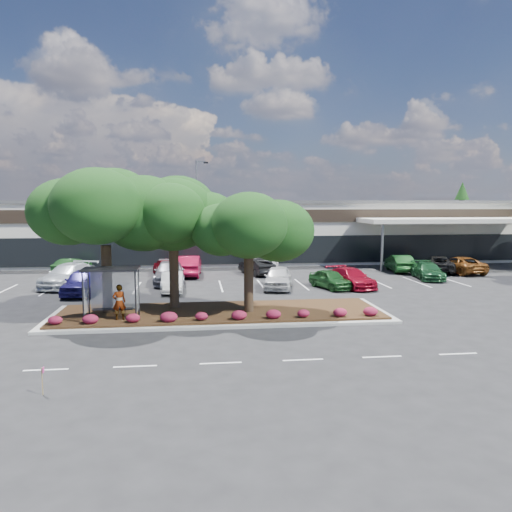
{
  "coord_description": "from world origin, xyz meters",
  "views": [
    {
      "loc": [
        -3.3,
        -22.48,
        6.13
      ],
      "look_at": [
        0.62,
        9.63,
        2.6
      ],
      "focal_mm": 35.0,
      "sensor_mm": 36.0,
      "label": 1
    }
  ],
  "objects": [
    {
      "name": "ground",
      "position": [
        0.0,
        0.0,
        0.0
      ],
      "size": [
        160.0,
        160.0,
        0.0
      ],
      "primitive_type": "plane",
      "color": "black",
      "rests_on": "ground"
    },
    {
      "name": "retail_store",
      "position": [
        0.06,
        33.91,
        3.15
      ],
      "size": [
        80.4,
        25.2,
        6.25
      ],
      "color": "beige",
      "rests_on": "ground"
    },
    {
      "name": "landscape_island",
      "position": [
        -2.0,
        4.0,
        0.12
      ],
      "size": [
        18.0,
        6.0,
        0.26
      ],
      "color": "#A1A19C",
      "rests_on": "ground"
    },
    {
      "name": "lane_markings",
      "position": [
        -0.14,
        10.42,
        0.01
      ],
      "size": [
        33.12,
        20.06,
        0.01
      ],
      "color": "silver",
      "rests_on": "ground"
    },
    {
      "name": "shrub_row",
      "position": [
        -2.0,
        1.9,
        0.51
      ],
      "size": [
        17.0,
        0.8,
        0.5
      ],
      "primitive_type": null,
      "color": "maroon",
      "rests_on": "landscape_island"
    },
    {
      "name": "bus_shelter",
      "position": [
        -7.5,
        2.95,
        2.31
      ],
      "size": [
        2.75,
        1.55,
        2.59
      ],
      "color": "black",
      "rests_on": "landscape_island"
    },
    {
      "name": "island_tree_west",
      "position": [
        -8.0,
        4.5,
        4.21
      ],
      "size": [
        7.2,
        7.2,
        7.89
      ],
      "primitive_type": null,
      "color": "#10330E",
      "rests_on": "landscape_island"
    },
    {
      "name": "island_tree_mid",
      "position": [
        -4.5,
        5.2,
        3.92
      ],
      "size": [
        6.6,
        6.6,
        7.32
      ],
      "primitive_type": null,
      "color": "#10330E",
      "rests_on": "landscape_island"
    },
    {
      "name": "island_tree_east",
      "position": [
        -0.5,
        3.7,
        3.51
      ],
      "size": [
        5.8,
        5.8,
        6.5
      ],
      "primitive_type": null,
      "color": "#10330E",
      "rests_on": "landscape_island"
    },
    {
      "name": "conifer_north_east",
      "position": [
        34.0,
        44.0,
        4.5
      ],
      "size": [
        3.96,
        3.96,
        9.0
      ],
      "primitive_type": "cone",
      "color": "#10330E",
      "rests_on": "ground"
    },
    {
      "name": "person_waiting",
      "position": [
        -7.11,
        2.58,
        1.16
      ],
      "size": [
        0.74,
        0.57,
        1.79
      ],
      "primitive_type": "imported",
      "rotation": [
        0.0,
        0.0,
        3.38
      ],
      "color": "#594C47",
      "rests_on": "landscape_island"
    },
    {
      "name": "light_pole",
      "position": [
        -3.02,
        28.04,
        4.54
      ],
      "size": [
        1.4,
        0.82,
        10.21
      ],
      "rotation": [
        0.0,
        0.0,
        0.38
      ],
      "color": "#A1A19C",
      "rests_on": "ground"
    },
    {
      "name": "survey_stake",
      "position": [
        -8.17,
        -6.47,
        0.59
      ],
      "size": [
        0.08,
        0.14,
        0.91
      ],
      "color": "#9A8050",
      "rests_on": "ground"
    },
    {
      "name": "car_0",
      "position": [
        -10.79,
        11.44,
        0.83
      ],
      "size": [
        2.26,
        5.0,
        1.67
      ],
      "primitive_type": "imported",
      "rotation": [
        0.0,
        0.0,
        -0.06
      ],
      "color": "navy",
      "rests_on": "ground"
    },
    {
      "name": "car_1",
      "position": [
        -12.46,
        14.58,
        0.83
      ],
      "size": [
        3.82,
        6.13,
        1.66
      ],
      "primitive_type": "imported",
      "rotation": [
        0.0,
        0.0,
        -0.28
      ],
      "color": "#B0B6BC",
      "rests_on": "ground"
    },
    {
      "name": "car_2",
      "position": [
        -5.26,
        15.22,
        0.81
      ],
      "size": [
        2.28,
        5.57,
        1.61
      ],
      "primitive_type": "imported",
      "rotation": [
        0.0,
        0.0,
        0.0
      ],
      "color": "#585960",
      "rests_on": "ground"
    },
    {
      "name": "car_3",
      "position": [
        -4.91,
        11.54,
        0.67
      ],
      "size": [
        1.46,
        4.08,
        1.34
      ],
      "primitive_type": "imported",
      "rotation": [
        0.0,
        0.0,
        0.01
      ],
      "color": "silver",
      "rests_on": "ground"
    },
    {
      "name": "car_4",
      "position": [
        2.46,
        11.92,
        0.78
      ],
      "size": [
        2.82,
        4.9,
        1.57
      ],
      "primitive_type": "imported",
      "rotation": [
        0.0,
        0.0,
        -0.22
      ],
      "color": "silver",
      "rests_on": "ground"
    },
    {
      "name": "car_5",
      "position": [
        6.16,
        11.55,
        0.67
      ],
      "size": [
        2.73,
        4.23,
        1.34
      ],
      "primitive_type": "imported",
      "rotation": [
        0.0,
        0.0,
        0.32
      ],
      "color": "#1B4C1E",
      "rests_on": "ground"
    },
    {
      "name": "car_6",
      "position": [
        7.77,
        11.77,
        0.69
      ],
      "size": [
        3.03,
        5.08,
        1.38
      ],
      "primitive_type": "imported",
      "rotation": [
        0.0,
        0.0,
        0.25
      ],
      "color": "maroon",
      "rests_on": "ground"
    },
    {
      "name": "car_7",
      "position": [
        15.01,
        14.81,
        0.66
      ],
      "size": [
        2.58,
        4.79,
        1.32
      ],
      "primitive_type": "imported",
      "rotation": [
        0.0,
        0.0,
        -0.17
      ],
      "color": "#174222",
      "rests_on": "ground"
    },
    {
      "name": "car_9",
      "position": [
        -13.78,
        21.3,
        0.66
      ],
      "size": [
        2.79,
        4.25,
        1.32
      ],
      "primitive_type": "imported",
      "rotation": [
        0.0,
        0.0,
        2.76
      ],
      "color": "#19411A",
      "rests_on": "ground"
    },
    {
      "name": "car_10",
      "position": [
        -5.75,
        19.29,
        0.76
      ],
      "size": [
        2.68,
        4.74,
        1.52
      ],
      "primitive_type": "imported",
      "rotation": [
        0.0,
        0.0,
        3.35
      ],
      "color": "maroon",
      "rests_on": "ground"
    },
    {
      "name": "car_11",
      "position": [
        -3.85,
        18.84,
        0.85
      ],
      "size": [
        2.08,
        5.24,
        1.7
      ],
      "primitive_type": "imported",
      "rotation": [
        0.0,
        0.0,
        3.09
      ],
      "color": "maroon",
      "rests_on": "ground"
    },
    {
      "name": "car_12",
      "position": [
        2.8,
        19.65,
        0.71
      ],
      "size": [
        2.69,
        5.16,
        1.43
      ],
      "primitive_type": "imported",
      "rotation": [
        0.0,
        0.0,
        3.0
      ],
      "color": "silver",
      "rests_on": "ground"
    },
    {
      "name": "car_13",
      "position": [
        1.78,
        18.84,
        0.72
      ],
      "size": [
        2.81,
        4.63,
        1.44
      ],
      "primitive_type": "imported",
      "rotation": [
        0.0,
        0.0,
        3.46
      ],
      "color": "black",
      "rests_on": "ground"
    },
    {
      "name": "car_15",
      "position": [
        14.48,
        19.14,
        0.75
      ],
      "size": [
        2.18,
        4.73,
        1.5
      ],
      "primitive_type": "imported",
      "rotation": [
        0.0,
        0.0,
        3.01
      ],
      "color": "#154418",
      "rests_on": "ground"
    },
    {
      "name": "car_16",
      "position": [
        17.7,
        18.38,
        0.72
      ],
      "size": [
        4.16,
        5.73,
        1.45
      ],
      "primitive_type": "imported",
      "rotation": [
        0.0,
        0.0,
        2.76
      ],
      "color": "black",
      "rests_on": "ground"
    },
    {
      "name": "car_17",
      "position": [
        19.3,
        17.69,
        0.71
      ],
      "size": [
        2.84,
        5.34,
        1.43
      ],
      "primitive_type": "imported",
      "rotation": [
        0.0,
        0.0,
        3.23
      ],
      "color": "brown",
      "rests_on": "ground"
    }
  ]
}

